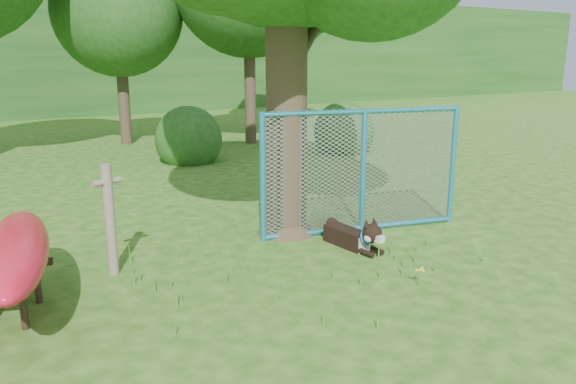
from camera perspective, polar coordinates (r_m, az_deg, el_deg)
ground at (r=6.94m, az=4.00°, el=-10.28°), size 80.00×80.00×0.00m
wooden_post at (r=7.63m, az=-17.66°, el=-2.42°), size 0.40×0.19×1.48m
husky_dog at (r=8.43m, az=6.88°, el=-4.48°), size 0.36×1.25×0.55m
fence_section at (r=9.09m, az=7.63°, el=2.12°), size 3.35×0.94×3.35m
wildflower_clump at (r=7.26m, az=13.28°, el=-7.85°), size 0.11×0.11×0.24m
bg_tree_c at (r=18.88m, az=-16.90°, el=17.13°), size 4.00×4.00×6.12m
shrub_right at (r=16.88m, az=5.65°, el=4.09°), size 1.80×1.80×1.80m
shrub_mid at (r=15.48m, az=-9.96°, el=3.07°), size 1.80×1.80×1.80m
wooded_hillside at (r=33.29m, az=-26.66°, el=12.68°), size 80.00×12.00×6.00m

